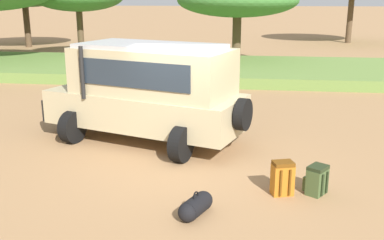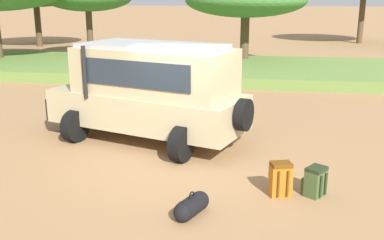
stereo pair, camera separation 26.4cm
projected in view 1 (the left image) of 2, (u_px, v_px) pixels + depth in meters
ground_plane at (181, 160)px, 10.06m from camera, size 320.00×320.00×0.00m
grass_bank at (219, 69)px, 21.04m from camera, size 120.00×7.00×0.44m
safari_vehicle at (148, 90)px, 11.05m from camera, size 5.45×3.65×2.44m
backpack_beside_front_wheel at (282, 178)px, 8.23m from camera, size 0.44×0.43×0.64m
backpack_cluster_center at (316, 180)px, 8.27m from camera, size 0.48×0.48×0.55m
duffel_bag_low_black_case at (196, 206)px, 7.47m from camera, size 0.53×0.80×0.43m
acacia_tree_far_right at (238, 0)px, 22.34m from camera, size 6.07×5.29×4.20m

